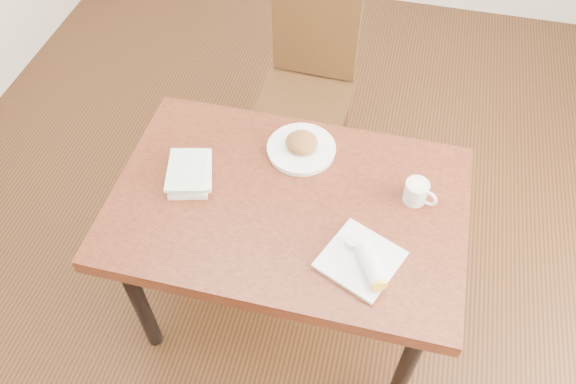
% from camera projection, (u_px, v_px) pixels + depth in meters
% --- Properties ---
extents(ground, '(4.00, 5.00, 0.01)m').
position_uv_depth(ground, '(288.00, 303.00, 2.52)').
color(ground, '#472814').
rests_on(ground, ground).
extents(table, '(1.22, 0.80, 0.75)m').
position_uv_depth(table, '(288.00, 215.00, 1.99)').
color(table, maroon).
rests_on(table, ground).
extents(chair_far, '(0.44, 0.44, 0.95)m').
position_uv_depth(chair_far, '(308.00, 79.00, 2.63)').
color(chair_far, '#422C13').
rests_on(chair_far, ground).
extents(plate_scone, '(0.25, 0.25, 0.08)m').
position_uv_depth(plate_scone, '(301.00, 147.00, 2.05)').
color(plate_scone, white).
rests_on(plate_scone, table).
extents(coffee_mug, '(0.12, 0.08, 0.08)m').
position_uv_depth(coffee_mug, '(417.00, 192.00, 1.90)').
color(coffee_mug, white).
rests_on(coffee_mug, table).
extents(plate_burrito, '(0.29, 0.29, 0.08)m').
position_uv_depth(plate_burrito, '(364.00, 262.00, 1.75)').
color(plate_burrito, white).
rests_on(plate_burrito, table).
extents(book_stack, '(0.20, 0.23, 0.05)m').
position_uv_depth(book_stack, '(190.00, 173.00, 1.97)').
color(book_stack, white).
rests_on(book_stack, table).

